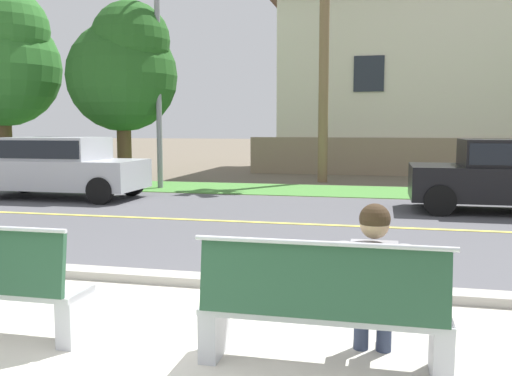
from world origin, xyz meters
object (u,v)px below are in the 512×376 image
seated_person_grey (374,279)px  car_silver_near (58,164)px  shade_tree_far_left (3,59)px  streetlamp (160,47)px  bench_right (322,311)px  shade_tree_left (124,68)px

seated_person_grey → car_silver_near: (-7.92, 8.29, 0.18)m
car_silver_near → shade_tree_far_left: (-3.49, 2.68, 3.01)m
streetlamp → shade_tree_far_left: bearing=-177.7°
seated_person_grey → streetlamp: 13.28m
bench_right → car_silver_near: car_silver_near is taller
bench_right → shade_tree_left: size_ratio=0.34×
seated_person_grey → shade_tree_far_left: shade_tree_far_left is taller
streetlamp → shade_tree_far_left: streetlamp is taller
car_silver_near → bench_right: bearing=-48.2°
seated_person_grey → streetlamp: (-6.30, 11.18, 3.42)m
shade_tree_left → seated_person_grey: bearing=-56.5°
bench_right → shade_tree_far_left: 16.06m
shade_tree_far_left → car_silver_near: bearing=-37.6°
bench_right → shade_tree_far_left: size_ratio=0.31×
bench_right → shade_tree_far_left: (-11.05, 11.15, 3.41)m
shade_tree_far_left → streetlamp: bearing=2.3°
bench_right → streetlamp: 13.32m
car_silver_near → shade_tree_left: shade_tree_left is taller
streetlamp → shade_tree_left: streetlamp is taller
seated_person_grey → car_silver_near: car_silver_near is taller
car_silver_near → streetlamp: size_ratio=0.60×
car_silver_near → shade_tree_left: bearing=83.4°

